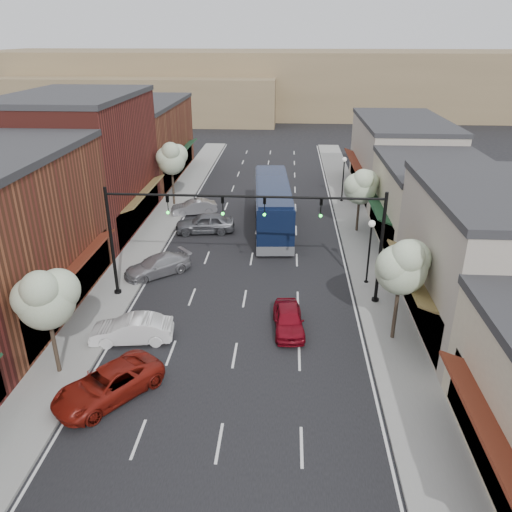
% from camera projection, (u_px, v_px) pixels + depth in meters
% --- Properties ---
extents(ground, '(160.00, 160.00, 0.00)m').
position_uv_depth(ground, '(230.00, 380.00, 23.66)').
color(ground, black).
rests_on(ground, ground).
extents(sidewalk_left, '(2.80, 73.00, 0.15)m').
position_uv_depth(sidewalk_left, '(154.00, 233.00, 40.99)').
color(sidewalk_left, gray).
rests_on(sidewalk_left, ground).
extents(sidewalk_right, '(2.80, 73.00, 0.15)m').
position_uv_depth(sidewalk_right, '(360.00, 238.00, 40.00)').
color(sidewalk_right, gray).
rests_on(sidewalk_right, ground).
extents(curb_left, '(0.25, 73.00, 0.17)m').
position_uv_depth(curb_left, '(171.00, 233.00, 40.90)').
color(curb_left, gray).
rests_on(curb_left, ground).
extents(curb_right, '(0.25, 73.00, 0.17)m').
position_uv_depth(curb_right, '(342.00, 237.00, 40.08)').
color(curb_right, gray).
rests_on(curb_right, ground).
extents(bldg_left_midfar, '(10.14, 14.10, 10.90)m').
position_uv_depth(bldg_left_midfar, '(82.00, 164.00, 40.53)').
color(bldg_left_midfar, maroon).
rests_on(bldg_left_midfar, ground).
extents(bldg_left_far, '(10.14, 18.10, 8.40)m').
position_uv_depth(bldg_left_far, '(139.00, 141.00, 55.62)').
color(bldg_left_far, brown).
rests_on(bldg_left_far, ground).
extents(bldg_right_midnear, '(9.14, 12.10, 7.90)m').
position_uv_depth(bldg_right_midnear, '(495.00, 261.00, 26.73)').
color(bldg_right_midnear, '#A59A8D').
rests_on(bldg_right_midnear, ground).
extents(bldg_right_midfar, '(9.14, 12.10, 6.40)m').
position_uv_depth(bldg_right_midfar, '(434.00, 204.00, 37.98)').
color(bldg_right_midfar, beige).
rests_on(bldg_right_midfar, ground).
extents(bldg_right_far, '(9.14, 16.10, 7.40)m').
position_uv_depth(bldg_right_far, '(399.00, 157.00, 50.54)').
color(bldg_right_far, '#A59A8D').
rests_on(bldg_right_far, ground).
extents(hill_far, '(120.00, 30.00, 12.00)m').
position_uv_depth(hill_far, '(278.00, 82.00, 103.26)').
color(hill_far, '#7A6647').
rests_on(hill_far, ground).
extents(hill_near, '(50.00, 20.00, 8.00)m').
position_uv_depth(hill_near, '(145.00, 98.00, 94.61)').
color(hill_near, '#7A6647').
rests_on(hill_near, ground).
extents(signal_mast_right, '(8.22, 0.46, 7.00)m').
position_uv_depth(signal_mast_right, '(341.00, 231.00, 28.74)').
color(signal_mast_right, black).
rests_on(signal_mast_right, ground).
extents(signal_mast_left, '(8.22, 0.46, 7.00)m').
position_uv_depth(signal_mast_left, '(149.00, 227.00, 29.40)').
color(signal_mast_left, black).
rests_on(signal_mast_left, ground).
extents(tree_right_near, '(2.85, 2.65, 5.95)m').
position_uv_depth(tree_right_near, '(403.00, 265.00, 24.95)').
color(tree_right_near, '#47382B').
rests_on(tree_right_near, ground).
extents(tree_right_far, '(2.85, 2.65, 5.43)m').
position_uv_depth(tree_right_far, '(361.00, 185.00, 39.73)').
color(tree_right_far, '#47382B').
rests_on(tree_right_far, ground).
extents(tree_left_near, '(2.85, 2.65, 5.69)m').
position_uv_depth(tree_left_near, '(45.00, 297.00, 22.37)').
color(tree_left_near, '#47382B').
rests_on(tree_left_near, ground).
extents(tree_left_far, '(2.85, 2.65, 6.13)m').
position_uv_depth(tree_left_far, '(172.00, 158.00, 45.92)').
color(tree_left_far, '#47382B').
rests_on(tree_left_far, ground).
extents(lamp_post_near, '(0.44, 0.44, 4.44)m').
position_uv_depth(lamp_post_near, '(370.00, 242.00, 31.55)').
color(lamp_post_near, black).
rests_on(lamp_post_near, ground).
extents(lamp_post_far, '(0.44, 0.44, 4.44)m').
position_uv_depth(lamp_post_far, '(344.00, 172.00, 47.50)').
color(lamp_post_far, black).
rests_on(lamp_post_far, ground).
extents(coach_bus, '(3.66, 12.91, 3.89)m').
position_uv_depth(coach_bus, '(273.00, 205.00, 41.42)').
color(coach_bus, black).
rests_on(coach_bus, ground).
extents(red_hatchback, '(1.93, 4.10, 1.36)m').
position_uv_depth(red_hatchback, '(288.00, 319.00, 27.40)').
color(red_hatchback, maroon).
rests_on(red_hatchback, ground).
extents(parked_car_a, '(4.93, 5.41, 1.40)m').
position_uv_depth(parked_car_a, '(108.00, 384.00, 22.28)').
color(parked_car_a, maroon).
rests_on(parked_car_a, ground).
extents(parked_car_b, '(4.48, 2.07, 1.42)m').
position_uv_depth(parked_car_b, '(132.00, 330.00, 26.39)').
color(parked_car_b, white).
rests_on(parked_car_b, ground).
extents(parked_car_c, '(4.75, 4.40, 1.34)m').
position_uv_depth(parked_car_c, '(157.00, 266.00, 33.79)').
color(parked_car_c, '#9D9DA2').
rests_on(parked_car_c, ground).
extents(parked_car_d, '(5.07, 2.59, 1.65)m').
position_uv_depth(parked_car_d, '(205.00, 223.00, 40.95)').
color(parked_car_d, '#525459').
rests_on(parked_car_d, ground).
extents(parked_car_e, '(4.30, 2.60, 1.34)m').
position_uv_depth(parked_car_e, '(194.00, 207.00, 45.22)').
color(parked_car_e, '#9C9CA1').
rests_on(parked_car_e, ground).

